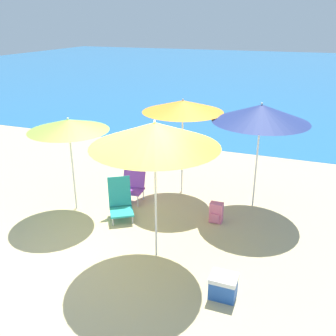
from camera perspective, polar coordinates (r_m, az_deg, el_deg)
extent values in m
plane|color=#C6B284|center=(6.74, -7.71, -12.46)|extent=(60.00, 60.00, 0.00)
cube|color=#23669E|center=(31.10, 15.92, 13.98)|extent=(60.00, 40.00, 0.01)
cylinder|color=white|center=(8.00, 13.29, 0.37)|extent=(0.04, 0.04, 1.86)
cone|color=navy|center=(7.68, 14.00, 8.09)|extent=(1.94, 1.94, 0.35)
sphere|color=white|center=(7.64, 14.13, 9.51)|extent=(0.04, 0.04, 0.04)
cylinder|color=white|center=(7.94, -14.28, -0.43)|extent=(0.04, 0.04, 1.72)
cone|color=#8ECC3D|center=(7.64, -14.95, 6.35)|extent=(1.60, 1.60, 0.23)
sphere|color=white|center=(7.61, -15.05, 7.31)|extent=(0.04, 0.04, 0.04)
cylinder|color=white|center=(6.10, -1.88, -5.48)|extent=(0.04, 0.04, 1.96)
cone|color=yellow|center=(5.66, -2.03, 5.11)|extent=(2.02, 2.02, 0.38)
sphere|color=white|center=(5.60, -2.06, 7.16)|extent=(0.04, 0.04, 0.04)
cylinder|color=white|center=(8.46, 2.17, 2.28)|extent=(0.04, 0.04, 1.90)
cone|color=orange|center=(8.16, 2.28, 9.42)|extent=(1.77, 1.77, 0.25)
sphere|color=white|center=(8.13, 2.29, 10.40)|extent=(0.04, 0.04, 0.04)
cylinder|color=silver|center=(8.23, -7.40, -4.69)|extent=(0.02, 0.02, 0.26)
cylinder|color=silver|center=(8.08, -4.62, -5.09)|extent=(0.02, 0.02, 0.26)
cylinder|color=silver|center=(8.52, -6.48, -3.69)|extent=(0.02, 0.02, 0.26)
cylinder|color=silver|center=(8.38, -3.78, -4.04)|extent=(0.02, 0.02, 0.26)
cube|color=purple|center=(8.23, -5.61, -3.43)|extent=(0.53, 0.46, 0.04)
cube|color=purple|center=(8.31, -5.16, -1.27)|extent=(0.51, 0.23, 0.46)
cylinder|color=silver|center=(7.46, -8.40, -8.13)|extent=(0.02, 0.02, 0.17)
cylinder|color=silver|center=(7.48, -5.43, -7.86)|extent=(0.02, 0.02, 0.17)
cylinder|color=silver|center=(7.84, -8.65, -6.55)|extent=(0.02, 0.02, 0.17)
cylinder|color=silver|center=(7.87, -5.84, -6.31)|extent=(0.02, 0.02, 0.17)
cube|color=teal|center=(7.61, -7.12, -6.52)|extent=(0.66, 0.68, 0.04)
cube|color=teal|center=(7.70, -7.41, -3.52)|extent=(0.48, 0.41, 0.59)
cube|color=pink|center=(7.52, 7.36, -6.73)|extent=(0.26, 0.16, 0.41)
cube|color=pink|center=(7.48, 7.15, -7.62)|extent=(0.18, 0.03, 0.19)
cube|color=#2859B2|center=(5.75, 8.40, -17.67)|extent=(0.38, 0.30, 0.28)
cube|color=white|center=(5.64, 8.50, -16.29)|extent=(0.39, 0.31, 0.07)
cylinder|color=gold|center=(11.04, -1.40, 1.96)|extent=(0.01, 0.01, 0.07)
cylinder|color=gold|center=(11.02, -1.16, 1.93)|extent=(0.01, 0.01, 0.07)
ellipsoid|color=white|center=(11.00, -1.29, 2.44)|extent=(0.26, 0.11, 0.13)
sphere|color=white|center=(10.94, -0.78, 2.66)|extent=(0.07, 0.07, 0.07)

